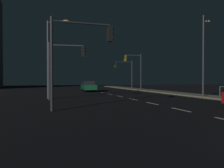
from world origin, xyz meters
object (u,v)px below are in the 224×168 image
Objects in this scene: street_lamp_mid_block at (204,48)px; traffic_light_mid_right at (66,60)px; traffic_light_far_right at (124,69)px; car_oncoming at (88,86)px; traffic_light_far_left at (134,65)px; street_lamp_corner at (51,51)px; traffic_light_far_center at (80,46)px.

traffic_light_mid_right is at bearing 177.14° from street_lamp_mid_block.
street_lamp_mid_block is (1.99, -19.31, 1.33)m from traffic_light_far_right.
car_oncoming is 8.43m from traffic_light_far_left.
street_lamp_mid_block is at bearing -7.95° from street_lamp_corner.
street_lamp_mid_block reaches higher than traffic_light_far_left.
traffic_light_mid_right is (-12.23, -15.10, -0.61)m from traffic_light_far_left.
street_lamp_mid_block reaches higher than car_oncoming.
traffic_light_far_left is 0.80× the size of street_lamp_corner.
traffic_light_mid_right is (-11.74, -18.62, -0.07)m from traffic_light_far_right.
traffic_light_far_left is 15.88m from street_lamp_mid_block.
street_lamp_mid_block reaches higher than traffic_light_far_center.
traffic_light_far_center is at bearing -88.87° from traffic_light_mid_right.
traffic_light_far_center is 7.62m from traffic_light_mid_right.
street_lamp_mid_block reaches higher than street_lamp_corner.
traffic_light_far_right is at bearing 57.77° from traffic_light_mid_right.
street_lamp_corner is at bearing 129.93° from traffic_light_mid_right.
car_oncoming is at bearing 122.12° from street_lamp_mid_block.
traffic_light_far_left reaches higher than traffic_light_mid_right.
street_lamp_mid_block is at bearing -84.56° from traffic_light_far_left.
traffic_light_far_left is 1.14× the size of traffic_light_mid_right.
traffic_light_mid_right is 2.01m from street_lamp_corner.
traffic_light_far_left is 19.44m from traffic_light_mid_right.
car_oncoming is 9.03m from traffic_light_far_right.
traffic_light_far_right is 0.68× the size of street_lamp_corner.
car_oncoming is 14.88m from traffic_light_mid_right.
traffic_light_mid_right is 0.70× the size of street_lamp_corner.
street_lamp_mid_block reaches higher than traffic_light_mid_right.
street_lamp_corner reaches higher than traffic_light_far_center.
traffic_light_far_right is at bearing 66.17° from traffic_light_far_center.
traffic_light_mid_right is at bearing 91.13° from traffic_light_far_center.
street_lamp_corner is (-1.17, 1.39, 0.87)m from traffic_light_mid_right.
traffic_light_mid_right is 0.63× the size of street_lamp_mid_block.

